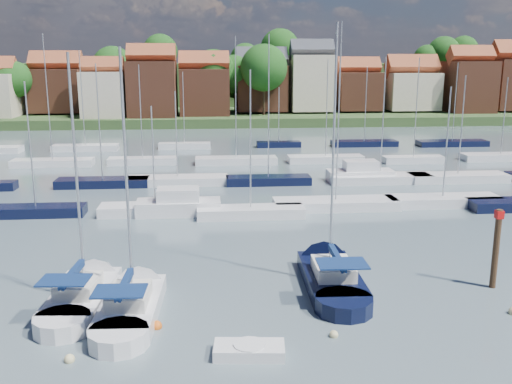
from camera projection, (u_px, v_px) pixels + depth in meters
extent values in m
plane|color=#415059|center=(231.00, 169.00, 67.71)|extent=(260.00, 260.00, 0.00)
cube|color=silver|center=(83.00, 299.00, 30.11)|extent=(3.24, 6.75, 1.20)
cone|color=silver|center=(102.00, 272.00, 34.10)|extent=(2.97, 3.39, 2.73)
cylinder|color=silver|center=(63.00, 328.00, 26.92)|extent=(2.94, 2.94, 1.20)
cube|color=silver|center=(79.00, 286.00, 29.45)|extent=(2.12, 2.87, 0.70)
cylinder|color=#B2B2B7|center=(76.00, 174.00, 29.06)|extent=(0.14, 0.14, 12.13)
cylinder|color=#B2B2B7|center=(72.00, 277.00, 28.38)|extent=(0.39, 3.64, 0.10)
cube|color=navy|center=(72.00, 274.00, 28.34)|extent=(0.57, 3.47, 0.35)
cube|color=navy|center=(64.00, 280.00, 27.16)|extent=(2.44, 1.82, 0.08)
cube|color=silver|center=(132.00, 310.00, 28.86)|extent=(3.08, 6.79, 1.20)
cone|color=silver|center=(144.00, 279.00, 32.92)|extent=(2.93, 3.37, 2.78)
cylinder|color=silver|center=(119.00, 341.00, 25.61)|extent=(2.90, 2.90, 1.20)
cube|color=silver|center=(129.00, 296.00, 28.20)|extent=(2.07, 2.87, 0.70)
cylinder|color=#B2B2B7|center=(126.00, 177.00, 27.79)|extent=(0.14, 0.14, 12.36)
cylinder|color=#B2B2B7|center=(125.00, 287.00, 27.10)|extent=(0.27, 3.71, 0.10)
cube|color=navy|center=(124.00, 284.00, 27.07)|extent=(0.46, 3.53, 0.35)
cube|color=navy|center=(119.00, 291.00, 25.86)|extent=(2.44, 1.77, 0.08)
cube|color=black|center=(331.00, 281.00, 32.62)|extent=(3.27, 7.34, 1.20)
cone|color=black|center=(318.00, 255.00, 37.02)|extent=(3.14, 3.62, 3.01)
cylinder|color=black|center=(344.00, 308.00, 29.10)|extent=(3.12, 3.12, 1.20)
cube|color=silver|center=(333.00, 269.00, 31.92)|extent=(2.21, 3.09, 0.70)
cylinder|color=#B2B2B7|center=(333.00, 151.00, 31.44)|extent=(0.14, 0.14, 13.70)
cylinder|color=#B2B2B7|center=(337.00, 260.00, 30.75)|extent=(0.24, 4.02, 0.10)
cube|color=navy|center=(337.00, 258.00, 30.72)|extent=(0.43, 3.83, 0.35)
cube|color=navy|center=(342.00, 263.00, 29.41)|extent=(2.62, 1.90, 0.08)
cube|color=silver|center=(249.00, 351.00, 24.79)|extent=(3.20, 1.72, 0.60)
cylinder|color=silver|center=(249.00, 348.00, 24.76)|extent=(1.43, 1.43, 0.39)
cylinder|color=#4C331E|center=(494.00, 268.00, 32.12)|extent=(0.36, 0.36, 6.81)
cube|color=red|center=(499.00, 215.00, 31.42)|extent=(0.40, 0.40, 0.44)
sphere|color=beige|center=(70.00, 361.00, 24.37)|extent=(0.46, 0.46, 0.46)
sphere|color=#D85914|center=(157.00, 328.00, 27.43)|extent=(0.53, 0.53, 0.53)
sphere|color=beige|center=(334.00, 337.00, 26.57)|extent=(0.42, 0.42, 0.42)
sphere|color=#D85914|center=(328.00, 273.00, 34.54)|extent=(0.54, 0.54, 0.54)
cube|color=black|center=(36.00, 212.00, 47.28)|extent=(8.01, 2.24, 1.00)
cylinder|color=#B2B2B7|center=(30.00, 145.00, 46.03)|extent=(0.12, 0.12, 10.16)
cube|color=silver|center=(155.00, 210.00, 47.79)|extent=(9.22, 2.58, 1.00)
cylinder|color=#B2B2B7|center=(153.00, 156.00, 46.77)|extent=(0.12, 0.12, 8.18)
cube|color=silver|center=(251.00, 213.00, 46.92)|extent=(8.78, 2.46, 1.00)
cylinder|color=#B2B2B7|center=(250.00, 140.00, 45.57)|extent=(0.12, 0.12, 11.06)
cube|color=silver|center=(336.00, 205.00, 49.57)|extent=(10.79, 3.02, 1.00)
cylinder|color=#B2B2B7|center=(339.00, 113.00, 47.79)|extent=(0.12, 0.12, 14.87)
cube|color=silver|center=(442.00, 201.00, 50.75)|extent=(10.13, 2.84, 1.00)
cylinder|color=#B2B2B7|center=(447.00, 142.00, 49.56)|extent=(0.12, 0.12, 9.59)
cube|color=silver|center=(179.00, 208.00, 47.73)|extent=(7.00, 2.60, 1.40)
cube|color=silver|center=(178.00, 196.00, 47.48)|extent=(3.50, 2.20, 1.30)
cube|color=black|center=(103.00, 183.00, 58.36)|extent=(9.30, 2.60, 1.00)
cylinder|color=#B2B2B7|center=(99.00, 122.00, 56.96)|extent=(0.12, 0.12, 11.48)
cube|color=silver|center=(178.00, 181.00, 59.37)|extent=(10.40, 2.91, 1.00)
cylinder|color=#B2B2B7|center=(176.00, 134.00, 58.28)|extent=(0.12, 0.12, 8.77)
cube|color=black|center=(268.00, 181.00, 59.47)|extent=(8.80, 2.46, 1.00)
cylinder|color=#B2B2B7|center=(269.00, 107.00, 57.75)|extent=(0.12, 0.12, 14.33)
cube|color=silver|center=(380.00, 179.00, 60.37)|extent=(10.73, 3.00, 1.00)
cylinder|color=#B2B2B7|center=(383.00, 117.00, 58.90)|extent=(0.12, 0.12, 12.14)
cube|color=silver|center=(458.00, 178.00, 60.90)|extent=(10.48, 2.93, 1.00)
cylinder|color=#B2B2B7|center=(462.00, 125.00, 59.64)|extent=(0.12, 0.12, 10.28)
cube|color=silver|center=(360.00, 177.00, 60.98)|extent=(7.00, 2.60, 1.40)
cube|color=silver|center=(361.00, 166.00, 60.74)|extent=(3.50, 2.20, 1.30)
cube|color=silver|center=(53.00, 163.00, 69.87)|extent=(9.71, 2.72, 1.00)
cylinder|color=#B2B2B7|center=(48.00, 98.00, 68.09)|extent=(0.12, 0.12, 14.88)
cube|color=silver|center=(143.00, 161.00, 71.09)|extent=(8.49, 2.38, 1.00)
cylinder|color=#B2B2B7|center=(141.00, 112.00, 69.71)|extent=(0.12, 0.12, 11.31)
cube|color=silver|center=(236.00, 161.00, 71.37)|extent=(10.16, 2.85, 1.00)
cylinder|color=#B2B2B7|center=(236.00, 98.00, 69.63)|extent=(0.12, 0.12, 14.59)
cube|color=silver|center=(325.00, 160.00, 72.46)|extent=(9.53, 2.67, 1.00)
cylinder|color=#B2B2B7|center=(327.00, 108.00, 71.01)|extent=(0.12, 0.12, 11.91)
cube|color=silver|center=(413.00, 160.00, 72.04)|extent=(7.62, 2.13, 1.00)
cylinder|color=#B2B2B7|center=(416.00, 108.00, 70.57)|extent=(0.12, 0.12, 12.13)
cube|color=silver|center=(500.00, 157.00, 74.12)|extent=(10.17, 2.85, 1.00)
cylinder|color=#B2B2B7|center=(504.00, 116.00, 72.92)|extent=(0.12, 0.12, 9.73)
cube|color=silver|center=(85.00, 148.00, 81.98)|extent=(9.24, 2.59, 1.00)
cylinder|color=#B2B2B7|center=(82.00, 98.00, 80.40)|extent=(0.12, 0.12, 13.17)
cube|color=silver|center=(185.00, 146.00, 83.91)|extent=(7.57, 2.12, 1.00)
cylinder|color=#B2B2B7|center=(184.00, 108.00, 82.66)|extent=(0.12, 0.12, 10.24)
cube|color=black|center=(279.00, 145.00, 85.27)|extent=(6.58, 1.84, 1.00)
cylinder|color=#B2B2B7|center=(279.00, 115.00, 84.26)|extent=(0.12, 0.12, 8.01)
cube|color=black|center=(364.00, 144.00, 86.32)|extent=(9.92, 2.78, 1.00)
cylinder|color=#B2B2B7|center=(366.00, 104.00, 84.98)|extent=(0.12, 0.12, 10.92)
cube|color=black|center=(452.00, 144.00, 86.45)|extent=(10.55, 2.95, 1.00)
cylinder|color=#B2B2B7|center=(455.00, 102.00, 85.05)|extent=(0.12, 0.12, 11.51)
cube|color=#364F27|center=(217.00, 112.00, 142.41)|extent=(200.00, 70.00, 3.00)
cube|color=#364F27|center=(215.00, 88.00, 165.63)|extent=(200.00, 60.00, 14.00)
cube|color=brown|center=(58.00, 91.00, 119.48)|extent=(10.37, 9.97, 8.73)
cube|color=brown|center=(56.00, 63.00, 118.22)|extent=(10.57, 5.13, 5.13)
cube|color=beige|center=(104.00, 95.00, 111.99)|extent=(8.09, 8.80, 8.96)
cube|color=brown|center=(102.00, 67.00, 110.77)|extent=(8.25, 4.00, 4.00)
cube|color=brown|center=(153.00, 89.00, 113.47)|extent=(9.36, 10.17, 10.97)
cube|color=brown|center=(151.00, 55.00, 111.99)|extent=(9.54, 4.63, 4.63)
cube|color=brown|center=(205.00, 93.00, 116.19)|extent=(9.90, 8.56, 9.42)
cube|color=brown|center=(204.00, 63.00, 114.86)|extent=(10.10, 4.90, 4.90)
cube|color=brown|center=(261.00, 88.00, 121.93)|extent=(10.59, 8.93, 9.49)
cube|color=#383A42|center=(261.00, 59.00, 120.58)|extent=(10.80, 5.24, 5.24)
cube|color=beige|center=(311.00, 83.00, 121.77)|extent=(9.01, 8.61, 11.65)
cube|color=#383A42|center=(312.00, 50.00, 120.22)|extent=(9.19, 4.46, 4.46)
cube|color=brown|center=(357.00, 91.00, 124.24)|extent=(9.10, 9.34, 8.00)
cube|color=brown|center=(358.00, 67.00, 123.09)|extent=(9.28, 4.50, 4.50)
cube|color=beige|center=(410.00, 91.00, 124.86)|extent=(10.86, 9.59, 7.88)
cube|color=brown|center=(412.00, 67.00, 123.68)|extent=(11.07, 5.37, 5.37)
cube|color=brown|center=(468.00, 87.00, 123.06)|extent=(9.18, 9.96, 10.97)
cube|color=brown|center=(471.00, 56.00, 121.58)|extent=(9.36, 4.54, 4.54)
cylinder|color=#382619|center=(442.00, 78.00, 143.96)|extent=(0.50, 0.50, 4.47)
sphere|color=#1D5A1C|center=(444.00, 53.00, 142.60)|extent=(8.18, 8.18, 8.18)
cylinder|color=#382619|center=(235.00, 103.00, 121.45)|extent=(0.50, 0.50, 4.46)
sphere|color=#1D5A1C|center=(235.00, 74.00, 120.10)|extent=(8.15, 8.15, 8.15)
cylinder|color=#382619|center=(280.00, 78.00, 138.63)|extent=(0.50, 0.50, 5.15)
sphere|color=#1D5A1C|center=(280.00, 48.00, 137.06)|extent=(9.41, 9.41, 9.41)
cylinder|color=#382619|center=(161.00, 78.00, 138.71)|extent=(0.50, 0.50, 4.56)
sphere|color=#1D5A1C|center=(160.00, 51.00, 137.33)|extent=(8.34, 8.34, 8.34)
cylinder|color=#382619|center=(115.00, 99.00, 128.15)|extent=(0.50, 0.50, 5.15)
sphere|color=#1D5A1C|center=(113.00, 68.00, 126.58)|extent=(9.42, 9.42, 9.42)
cylinder|color=#382619|center=(46.00, 88.00, 128.26)|extent=(0.50, 0.50, 3.42)
sphere|color=#1D5A1C|center=(44.00, 67.00, 127.23)|extent=(6.26, 6.26, 6.26)
cylinder|color=#382619|center=(278.00, 102.00, 130.93)|extent=(0.50, 0.50, 3.77)
sphere|color=#1D5A1C|center=(278.00, 79.00, 129.79)|extent=(6.89, 6.89, 6.89)
cylinder|color=#382619|center=(264.00, 103.00, 117.00)|extent=(0.50, 0.50, 5.21)
sphere|color=#1D5A1C|center=(264.00, 68.00, 115.42)|extent=(9.53, 9.53, 9.53)
cylinder|color=#382619|center=(486.00, 103.00, 132.13)|extent=(0.50, 0.50, 2.97)
sphere|color=#1D5A1C|center=(487.00, 85.00, 131.23)|extent=(5.44, 5.44, 5.44)
cylinder|color=#382619|center=(214.00, 103.00, 118.90)|extent=(0.50, 0.50, 4.84)
sphere|color=#1D5A1C|center=(213.00, 71.00, 117.43)|extent=(8.85, 8.85, 8.85)
cylinder|color=#382619|center=(426.00, 79.00, 143.89)|extent=(0.50, 0.50, 3.72)
sphere|color=#1D5A1C|center=(427.00, 59.00, 142.76)|extent=(6.80, 6.80, 6.80)
cylinder|color=#382619|center=(468.00, 103.00, 124.06)|extent=(0.50, 0.50, 4.05)
sphere|color=#1D5A1C|center=(470.00, 78.00, 122.83)|extent=(7.40, 7.40, 7.40)
cylinder|color=#382619|center=(16.00, 107.00, 114.67)|extent=(0.50, 0.50, 4.00)
sphere|color=#1D5A1C|center=(13.00, 79.00, 113.45)|extent=(7.32, 7.32, 7.32)
cylinder|color=#382619|center=(245.00, 81.00, 137.69)|extent=(0.50, 0.50, 3.93)
sphere|color=#1D5A1C|center=(245.00, 58.00, 136.49)|extent=(7.19, 7.19, 7.19)
cylinder|color=#382619|center=(355.00, 103.00, 127.96)|extent=(0.50, 0.50, 3.82)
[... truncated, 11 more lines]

